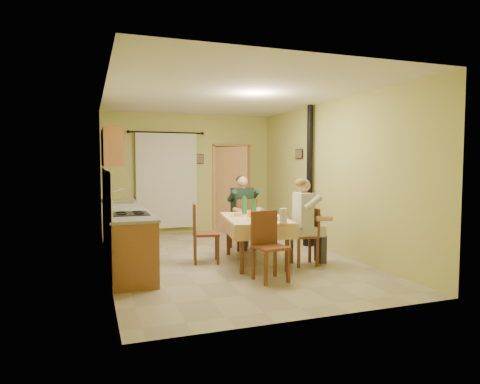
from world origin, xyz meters
name	(u,v)px	position (x,y,z in m)	size (l,w,h in m)	color
floor	(228,259)	(0.00, 0.00, 0.00)	(4.00, 6.00, 0.01)	tan
room_shell	(228,154)	(0.00, 0.00, 1.82)	(4.04, 6.04, 2.82)	#C5C565
kitchen_run	(125,233)	(-1.71, 0.40, 0.48)	(0.64, 3.64, 1.56)	brown
upper_cabinets	(112,148)	(-1.82, 1.70, 1.95)	(0.35, 1.40, 0.70)	brown
curtain	(167,180)	(-0.55, 2.90, 1.26)	(1.70, 0.07, 2.22)	black
doorway	(231,188)	(1.00, 2.84, 1.05)	(0.96, 0.58, 2.15)	black
dining_table	(255,240)	(0.34, -0.41, 0.38)	(1.22, 1.75, 0.76)	#E2BD79
tableware	(258,214)	(0.34, -0.51, 0.83)	(0.67, 1.63, 0.33)	white
chair_far	(243,234)	(0.53, 0.71, 0.29)	(0.44, 0.44, 0.97)	brown
chair_near	(270,260)	(0.13, -1.50, 0.29)	(0.46, 0.46, 0.98)	brown
chair_right	(305,247)	(1.04, -0.84, 0.29)	(0.41, 0.41, 0.93)	brown
chair_left	(205,245)	(-0.45, -0.12, 0.29)	(0.51, 0.51, 0.99)	brown
man_far	(243,204)	(0.53, 0.72, 0.88)	(0.60, 0.48, 1.39)	#192D23
man_right	(305,211)	(1.03, -0.84, 0.88)	(0.50, 0.61, 1.39)	beige
stove_flue	(309,195)	(1.90, 0.60, 1.02)	(0.24, 0.24, 2.80)	black
picture_back	(200,159)	(0.25, 2.97, 1.75)	(0.19, 0.03, 0.23)	black
picture_right	(299,154)	(1.97, 1.20, 1.85)	(0.03, 0.31, 0.21)	brown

